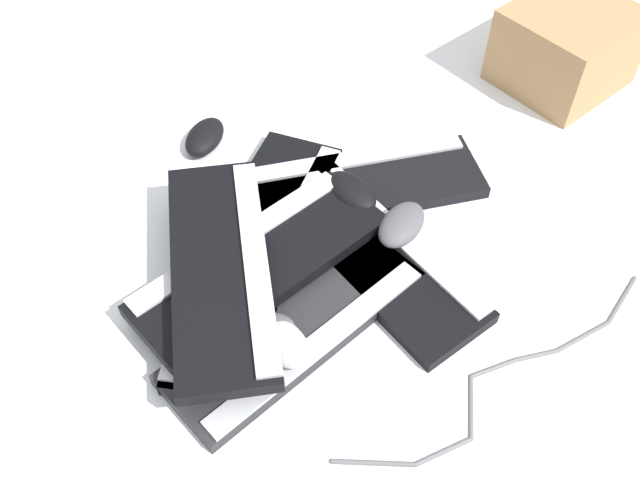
{
  "coord_description": "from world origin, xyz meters",
  "views": [
    {
      "loc": [
        -0.59,
        -0.41,
        0.95
      ],
      "look_at": [
        0.06,
        -0.02,
        0.04
      ],
      "focal_mm": 40.0,
      "sensor_mm": 36.0,
      "label": 1
    }
  ],
  "objects_px": {
    "mouse_2": "(281,341)",
    "cardboard_box": "(566,47)",
    "mouse_0": "(351,191)",
    "keyboard_1": "(263,225)",
    "keyboard_5": "(260,263)",
    "mouse_1": "(205,137)",
    "keyboard_0": "(362,184)",
    "keyboard_3": "(296,327)",
    "keyboard_4": "(374,253)",
    "keyboard_6": "(222,268)",
    "mouse_4": "(401,225)",
    "keyboard_2": "(237,277)",
    "mouse_5": "(259,332)"
  },
  "relations": [
    {
      "from": "mouse_2",
      "to": "mouse_0",
      "type": "bearing_deg",
      "value": 116.55
    },
    {
      "from": "mouse_0",
      "to": "keyboard_2",
      "type": "bearing_deg",
      "value": -89.73
    },
    {
      "from": "keyboard_3",
      "to": "keyboard_6",
      "type": "height_order",
      "value": "keyboard_6"
    },
    {
      "from": "keyboard_2",
      "to": "keyboard_5",
      "type": "height_order",
      "value": "keyboard_5"
    },
    {
      "from": "keyboard_4",
      "to": "mouse_4",
      "type": "distance_m",
      "value": 0.07
    },
    {
      "from": "mouse_0",
      "to": "mouse_1",
      "type": "distance_m",
      "value": 0.33
    },
    {
      "from": "mouse_4",
      "to": "mouse_5",
      "type": "distance_m",
      "value": 0.31
    },
    {
      "from": "mouse_1",
      "to": "cardboard_box",
      "type": "height_order",
      "value": "cardboard_box"
    },
    {
      "from": "mouse_2",
      "to": "mouse_5",
      "type": "distance_m",
      "value": 0.04
    },
    {
      "from": "mouse_5",
      "to": "cardboard_box",
      "type": "distance_m",
      "value": 0.9
    },
    {
      "from": "keyboard_3",
      "to": "mouse_4",
      "type": "height_order",
      "value": "mouse_4"
    },
    {
      "from": "keyboard_3",
      "to": "mouse_5",
      "type": "distance_m",
      "value": 0.07
    },
    {
      "from": "mouse_1",
      "to": "cardboard_box",
      "type": "xyz_separation_m",
      "value": [
        0.55,
        -0.52,
        0.06
      ]
    },
    {
      "from": "keyboard_2",
      "to": "keyboard_6",
      "type": "relative_size",
      "value": 1.07
    },
    {
      "from": "keyboard_2",
      "to": "keyboard_5",
      "type": "distance_m",
      "value": 0.05
    },
    {
      "from": "mouse_2",
      "to": "cardboard_box",
      "type": "relative_size",
      "value": 0.46
    },
    {
      "from": "keyboard_0",
      "to": "mouse_4",
      "type": "distance_m",
      "value": 0.15
    },
    {
      "from": "keyboard_4",
      "to": "mouse_0",
      "type": "relative_size",
      "value": 4.22
    },
    {
      "from": "mouse_0",
      "to": "keyboard_6",
      "type": "bearing_deg",
      "value": -87.49
    },
    {
      "from": "keyboard_5",
      "to": "mouse_0",
      "type": "bearing_deg",
      "value": -13.63
    },
    {
      "from": "keyboard_1",
      "to": "cardboard_box",
      "type": "height_order",
      "value": "cardboard_box"
    },
    {
      "from": "mouse_4",
      "to": "keyboard_2",
      "type": "bearing_deg",
      "value": -41.12
    },
    {
      "from": "keyboard_5",
      "to": "keyboard_6",
      "type": "height_order",
      "value": "keyboard_6"
    },
    {
      "from": "keyboard_2",
      "to": "keyboard_3",
      "type": "distance_m",
      "value": 0.14
    },
    {
      "from": "keyboard_5",
      "to": "mouse_2",
      "type": "bearing_deg",
      "value": -134.4
    },
    {
      "from": "keyboard_2",
      "to": "keyboard_4",
      "type": "distance_m",
      "value": 0.23
    },
    {
      "from": "keyboard_0",
      "to": "keyboard_1",
      "type": "xyz_separation_m",
      "value": [
        -0.18,
        0.1,
        0.0
      ]
    },
    {
      "from": "mouse_2",
      "to": "keyboard_6",
      "type": "bearing_deg",
      "value": 175.65
    },
    {
      "from": "mouse_0",
      "to": "cardboard_box",
      "type": "bearing_deg",
      "value": 90.08
    },
    {
      "from": "keyboard_0",
      "to": "mouse_2",
      "type": "relative_size",
      "value": 3.8
    },
    {
      "from": "keyboard_6",
      "to": "mouse_2",
      "type": "relative_size",
      "value": 3.95
    },
    {
      "from": "keyboard_1",
      "to": "keyboard_6",
      "type": "distance_m",
      "value": 0.16
    },
    {
      "from": "keyboard_0",
      "to": "keyboard_2",
      "type": "height_order",
      "value": "same"
    },
    {
      "from": "keyboard_0",
      "to": "mouse_1",
      "type": "distance_m",
      "value": 0.33
    },
    {
      "from": "keyboard_1",
      "to": "mouse_1",
      "type": "distance_m",
      "value": 0.25
    },
    {
      "from": "keyboard_6",
      "to": "mouse_0",
      "type": "height_order",
      "value": "keyboard_6"
    },
    {
      "from": "keyboard_3",
      "to": "keyboard_4",
      "type": "xyz_separation_m",
      "value": [
        0.19,
        -0.03,
        0.0
      ]
    },
    {
      "from": "mouse_0",
      "to": "mouse_2",
      "type": "xyz_separation_m",
      "value": [
        -0.32,
        -0.06,
        0.0
      ]
    },
    {
      "from": "mouse_1",
      "to": "mouse_4",
      "type": "relative_size",
      "value": 1.0
    },
    {
      "from": "cardboard_box",
      "to": "keyboard_1",
      "type": "bearing_deg",
      "value": 156.08
    },
    {
      "from": "keyboard_4",
      "to": "cardboard_box",
      "type": "distance_m",
      "value": 0.65
    },
    {
      "from": "keyboard_0",
      "to": "mouse_0",
      "type": "bearing_deg",
      "value": -171.8
    },
    {
      "from": "keyboard_0",
      "to": "keyboard_1",
      "type": "bearing_deg",
      "value": 150.92
    },
    {
      "from": "keyboard_0",
      "to": "keyboard_3",
      "type": "distance_m",
      "value": 0.33
    },
    {
      "from": "mouse_5",
      "to": "cardboard_box",
      "type": "relative_size",
      "value": 0.46
    },
    {
      "from": "keyboard_6",
      "to": "mouse_4",
      "type": "height_order",
      "value": "keyboard_6"
    },
    {
      "from": "keyboard_5",
      "to": "mouse_1",
      "type": "xyz_separation_m",
      "value": [
        0.22,
        0.28,
        -0.02
      ]
    },
    {
      "from": "keyboard_5",
      "to": "mouse_1",
      "type": "bearing_deg",
      "value": 52.08
    },
    {
      "from": "mouse_0",
      "to": "keyboard_1",
      "type": "bearing_deg",
      "value": -112.64
    },
    {
      "from": "keyboard_1",
      "to": "keyboard_2",
      "type": "xyz_separation_m",
      "value": [
        -0.12,
        -0.03,
        0.0
      ]
    }
  ]
}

